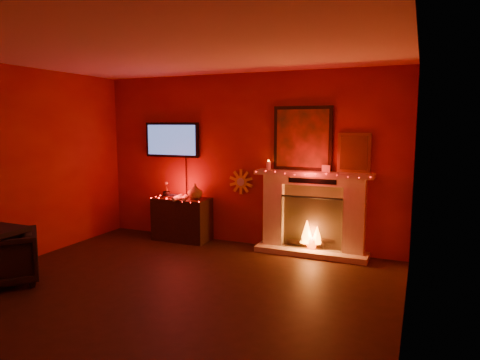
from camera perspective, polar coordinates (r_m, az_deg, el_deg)
The scene contains 6 objects.
room at distance 4.59m, azimuth -11.47°, elevation 0.21°, with size 5.00×5.00×5.00m.
fireplace at distance 6.41m, azimuth 9.66°, elevation -3.34°, with size 1.72×0.40×2.18m.
tv at distance 7.32m, azimuth -9.03°, elevation 5.29°, with size 1.00×0.07×1.24m.
sunburst_clock at distance 6.82m, azimuth 0.13°, elevation -0.24°, with size 0.40×0.03×0.40m.
console_table at distance 7.17m, azimuth -7.69°, elevation -4.93°, with size 0.93×0.57×0.96m.
armchair at distance 5.92m, azimuth -28.81°, elevation -9.10°, with size 0.69×0.71×0.64m, color black.
Camera 1 is at (2.59, -3.74, 1.92)m, focal length 32.00 mm.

